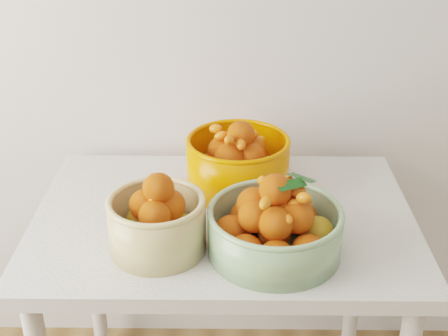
{
  "coord_description": "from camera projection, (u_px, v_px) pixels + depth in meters",
  "views": [
    {
      "loc": [
        -0.14,
        0.19,
        1.61
      ],
      "look_at": [
        -0.16,
        1.54,
        0.92
      ],
      "focal_mm": 50.0,
      "sensor_mm": 36.0,
      "label": 1
    }
  ],
  "objects": [
    {
      "name": "table",
      "position": [
        224.0,
        245.0,
        1.69
      ],
      "size": [
        1.0,
        0.7,
        0.75
      ],
      "color": "silver",
      "rests_on": "ground"
    },
    {
      "name": "bowl_orange",
      "position": [
        238.0,
        162.0,
        1.73
      ],
      "size": [
        0.33,
        0.33,
        0.21
      ],
      "rotation": [
        0.0,
        0.0,
        -0.16
      ],
      "color": "#EC6501",
      "rests_on": "table"
    },
    {
      "name": "bowl_green",
      "position": [
        275.0,
        227.0,
        1.46
      ],
      "size": [
        0.38,
        0.38,
        0.21
      ],
      "rotation": [
        0.0,
        0.0,
        -0.21
      ],
      "color": "#87AD79",
      "rests_on": "table"
    },
    {
      "name": "bowl_cream",
      "position": [
        158.0,
        222.0,
        1.47
      ],
      "size": [
        0.27,
        0.27,
        0.2
      ],
      "rotation": [
        0.0,
        0.0,
        0.19
      ],
      "color": "#D2B677",
      "rests_on": "table"
    }
  ]
}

